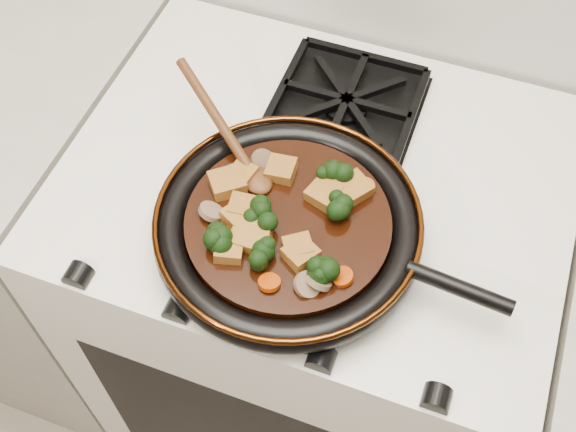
% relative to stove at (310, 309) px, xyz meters
% --- Properties ---
extents(stove, '(0.76, 0.60, 0.90)m').
position_rel_stove_xyz_m(stove, '(0.00, 0.00, 0.00)').
color(stove, white).
rests_on(stove, ground).
extents(burner_grate_front, '(0.23, 0.23, 0.03)m').
position_rel_stove_xyz_m(burner_grate_front, '(0.00, -0.14, 0.46)').
color(burner_grate_front, black).
rests_on(burner_grate_front, stove).
extents(burner_grate_back, '(0.23, 0.23, 0.03)m').
position_rel_stove_xyz_m(burner_grate_back, '(0.00, 0.14, 0.46)').
color(burner_grate_back, black).
rests_on(burner_grate_back, stove).
extents(skillet, '(0.49, 0.37, 0.05)m').
position_rel_stove_xyz_m(skillet, '(0.00, -0.13, 0.49)').
color(skillet, black).
rests_on(skillet, burner_grate_front).
extents(braising_sauce, '(0.28, 0.28, 0.02)m').
position_rel_stove_xyz_m(braising_sauce, '(-0.00, -0.13, 0.50)').
color(braising_sauce, black).
rests_on(braising_sauce, skillet).
extents(tofu_cube_0, '(0.04, 0.04, 0.02)m').
position_rel_stove_xyz_m(tofu_cube_0, '(-0.04, -0.18, 0.52)').
color(tofu_cube_0, '#936022').
rests_on(tofu_cube_0, braising_sauce).
extents(tofu_cube_1, '(0.05, 0.05, 0.03)m').
position_rel_stove_xyz_m(tofu_cube_1, '(0.04, -0.18, 0.52)').
color(tofu_cube_1, '#936022').
rests_on(tofu_cube_1, braising_sauce).
extents(tofu_cube_2, '(0.05, 0.05, 0.03)m').
position_rel_stove_xyz_m(tofu_cube_2, '(-0.03, -0.17, 0.52)').
color(tofu_cube_2, '#936022').
rests_on(tofu_cube_2, braising_sauce).
extents(tofu_cube_3, '(0.05, 0.05, 0.02)m').
position_rel_stove_xyz_m(tofu_cube_3, '(-0.05, -0.20, 0.52)').
color(tofu_cube_3, '#936022').
rests_on(tofu_cube_3, braising_sauce).
extents(tofu_cube_4, '(0.05, 0.05, 0.03)m').
position_rel_stove_xyz_m(tofu_cube_4, '(-0.06, -0.14, 0.52)').
color(tofu_cube_4, '#936022').
rests_on(tofu_cube_4, braising_sauce).
extents(tofu_cube_5, '(0.05, 0.05, 0.03)m').
position_rel_stove_xyz_m(tofu_cube_5, '(0.03, -0.17, 0.52)').
color(tofu_cube_5, '#936022').
rests_on(tofu_cube_5, braising_sauce).
extents(tofu_cube_6, '(0.06, 0.06, 0.03)m').
position_rel_stove_xyz_m(tofu_cube_6, '(-0.06, -0.15, 0.52)').
color(tofu_cube_6, '#936022').
rests_on(tofu_cube_6, braising_sauce).
extents(tofu_cube_7, '(0.04, 0.04, 0.02)m').
position_rel_stove_xyz_m(tofu_cube_7, '(-0.04, -0.06, 0.52)').
color(tofu_cube_7, '#936022').
rests_on(tofu_cube_7, braising_sauce).
extents(tofu_cube_8, '(0.05, 0.05, 0.03)m').
position_rel_stove_xyz_m(tofu_cube_8, '(0.03, -0.08, 0.52)').
color(tofu_cube_8, '#936022').
rests_on(tofu_cube_8, braising_sauce).
extents(tofu_cube_9, '(0.06, 0.06, 0.02)m').
position_rel_stove_xyz_m(tofu_cube_9, '(-0.10, -0.11, 0.52)').
color(tofu_cube_9, '#936022').
rests_on(tofu_cube_9, braising_sauce).
extents(tofu_cube_10, '(0.04, 0.04, 0.02)m').
position_rel_stove_xyz_m(tofu_cube_10, '(-0.08, -0.09, 0.52)').
color(tofu_cube_10, '#936022').
rests_on(tofu_cube_10, braising_sauce).
extents(tofu_cube_11, '(0.06, 0.06, 0.03)m').
position_rel_stove_xyz_m(tofu_cube_11, '(0.07, -0.06, 0.52)').
color(tofu_cube_11, '#936022').
rests_on(tofu_cube_11, braising_sauce).
extents(broccoli_floret_0, '(0.08, 0.07, 0.06)m').
position_rel_stove_xyz_m(broccoli_floret_0, '(-0.03, -0.14, 0.52)').
color(broccoli_floret_0, black).
rests_on(broccoli_floret_0, braising_sauce).
extents(broccoli_floret_1, '(0.07, 0.07, 0.06)m').
position_rel_stove_xyz_m(broccoli_floret_1, '(-0.02, -0.20, 0.52)').
color(broccoli_floret_1, black).
rests_on(broccoli_floret_1, braising_sauce).
extents(broccoli_floret_2, '(0.09, 0.09, 0.06)m').
position_rel_stove_xyz_m(broccoli_floret_2, '(-0.06, -0.20, 0.52)').
color(broccoli_floret_2, black).
rests_on(broccoli_floret_2, braising_sauce).
extents(broccoli_floret_3, '(0.08, 0.09, 0.07)m').
position_rel_stove_xyz_m(broccoli_floret_3, '(0.07, -0.20, 0.52)').
color(broccoli_floret_3, black).
rests_on(broccoli_floret_3, braising_sauce).
extents(broccoli_floret_4, '(0.06, 0.06, 0.06)m').
position_rel_stove_xyz_m(broccoli_floret_4, '(0.05, -0.10, 0.52)').
color(broccoli_floret_4, black).
rests_on(broccoli_floret_4, braising_sauce).
extents(broccoli_floret_5, '(0.08, 0.08, 0.07)m').
position_rel_stove_xyz_m(broccoli_floret_5, '(0.04, -0.05, 0.52)').
color(broccoli_floret_5, black).
rests_on(broccoli_floret_5, braising_sauce).
extents(carrot_coin_0, '(0.03, 0.03, 0.02)m').
position_rel_stove_xyz_m(carrot_coin_0, '(0.01, -0.23, 0.51)').
color(carrot_coin_0, '#A93304').
rests_on(carrot_coin_0, braising_sauce).
extents(carrot_coin_1, '(0.03, 0.03, 0.02)m').
position_rel_stove_xyz_m(carrot_coin_1, '(0.08, -0.04, 0.51)').
color(carrot_coin_1, '#A93304').
rests_on(carrot_coin_1, braising_sauce).
extents(carrot_coin_2, '(0.03, 0.03, 0.01)m').
position_rel_stove_xyz_m(carrot_coin_2, '(-0.05, -0.15, 0.51)').
color(carrot_coin_2, '#A93304').
rests_on(carrot_coin_2, braising_sauce).
extents(carrot_coin_3, '(0.03, 0.03, 0.02)m').
position_rel_stove_xyz_m(carrot_coin_3, '(-0.07, -0.18, 0.51)').
color(carrot_coin_3, '#A93304').
rests_on(carrot_coin_3, braising_sauce).
extents(carrot_coin_4, '(0.03, 0.03, 0.02)m').
position_rel_stove_xyz_m(carrot_coin_4, '(0.10, -0.19, 0.51)').
color(carrot_coin_4, '#A93304').
rests_on(carrot_coin_4, braising_sauce).
extents(mushroom_slice_0, '(0.04, 0.04, 0.03)m').
position_rel_stove_xyz_m(mushroom_slice_0, '(0.06, -0.22, 0.52)').
color(mushroom_slice_0, '#7F6049').
rests_on(mushroom_slice_0, braising_sauce).
extents(mushroom_slice_1, '(0.05, 0.05, 0.02)m').
position_rel_stove_xyz_m(mushroom_slice_1, '(-0.10, -0.16, 0.52)').
color(mushroom_slice_1, '#7F6049').
rests_on(mushroom_slice_1, braising_sauce).
extents(mushroom_slice_2, '(0.04, 0.04, 0.03)m').
position_rel_stove_xyz_m(mushroom_slice_2, '(-0.07, -0.05, 0.52)').
color(mushroom_slice_2, '#7F6049').
rests_on(mushroom_slice_2, braising_sauce).
extents(mushroom_slice_3, '(0.04, 0.04, 0.03)m').
position_rel_stove_xyz_m(mushroom_slice_3, '(0.07, -0.21, 0.52)').
color(mushroom_slice_3, '#7F6049').
rests_on(mushroom_slice_3, braising_sauce).
extents(mushroom_slice_4, '(0.04, 0.04, 0.03)m').
position_rel_stove_xyz_m(mushroom_slice_4, '(-0.09, -0.09, 0.52)').
color(mushroom_slice_4, '#7F6049').
rests_on(mushroom_slice_4, braising_sauce).
extents(wooden_spoon, '(0.13, 0.11, 0.21)m').
position_rel_stove_xyz_m(wooden_spoon, '(-0.11, -0.05, 0.53)').
color(wooden_spoon, '#4E2910').
rests_on(wooden_spoon, braising_sauce).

